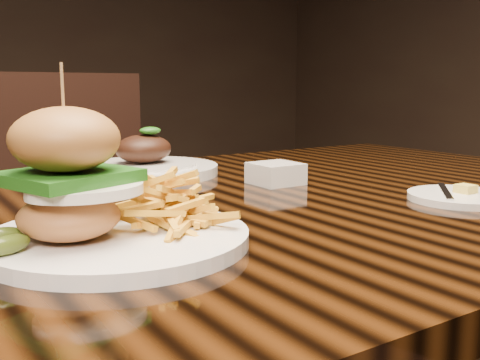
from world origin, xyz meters
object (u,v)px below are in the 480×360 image
far_dish (144,166)px  dining_table (196,255)px  burger_plate (110,202)px  chair_far (89,216)px

far_dish → dining_table: bearing=-98.6°
dining_table → burger_plate: size_ratio=5.92×
far_dish → chair_far: 0.66m
burger_plate → chair_far: 1.11m
chair_far → dining_table: bearing=-104.0°
dining_table → chair_far: 0.91m
burger_plate → far_dish: 0.47m
dining_table → far_dish: 0.29m
burger_plate → chair_far: chair_far is taller
far_dish → burger_plate: bearing=-117.7°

